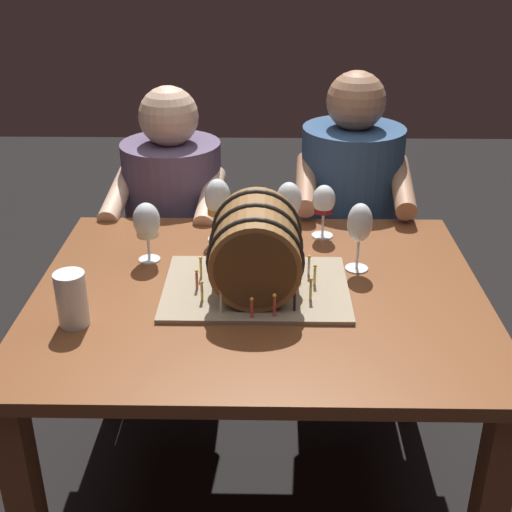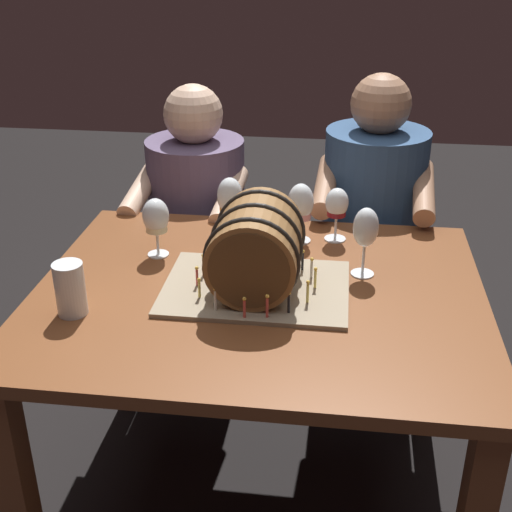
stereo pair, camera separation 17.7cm
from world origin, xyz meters
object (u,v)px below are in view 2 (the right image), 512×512
Objects in this scene: barrel_cake at (256,251)px; person_seated_left at (198,245)px; wine_glass_white at (156,218)px; wine_glass_empty at (366,229)px; beer_pint at (70,291)px; wine_glass_rose at (301,205)px; wine_glass_amber at (230,199)px; dining_table at (259,327)px; wine_glass_red at (337,205)px; person_seated_right at (369,247)px.

barrel_cake is 0.85m from person_seated_left.
person_seated_left is at bearing 90.15° from wine_glass_white.
wine_glass_empty is 0.79m from beer_pint.
wine_glass_rose reaches higher than beer_pint.
wine_glass_rose is at bearing 2.14° from wine_glass_amber.
wine_glass_red is at bearing 61.06° from dining_table.
dining_table is 0.41m from wine_glass_rose.
person_seated_right is (0.64, 0.00, 0.03)m from person_seated_left.
person_seated_right is (0.13, 0.37, -0.30)m from wine_glass_red.
wine_glass_empty is 0.17× the size of person_seated_left.
beer_pint is (-0.32, -0.49, -0.07)m from wine_glass_amber.
person_seated_right reaches higher than dining_table.
dining_table is at bearing -104.78° from wine_glass_rose.
dining_table is 7.13× the size of wine_glass_red.
wine_glass_amber reaches higher than wine_glass_rose.
barrel_cake is 2.48× the size of wine_glass_amber.
person_seated_left reaches higher than wine_glass_amber.
wine_glass_rose is at bearing 20.46° from wine_glass_white.
person_seated_left is at bearing 144.45° from wine_glass_red.
wine_glass_white reaches higher than dining_table.
wine_glass_rose is 1.35× the size of beer_pint.
beer_pint is 0.95m from person_seated_left.
beer_pint is (-0.53, -0.50, -0.06)m from wine_glass_rose.
person_seated_left reaches higher than dining_table.
dining_table is 0.39m from wine_glass_empty.
person_seated_left is at bearing 135.21° from wine_glass_empty.
person_seated_left is at bearing -179.98° from person_seated_right.
wine_glass_white is at bearing 151.37° from dining_table.
wine_glass_white is 0.60m from wine_glass_empty.
barrel_cake is at bearing -106.04° from wine_glass_rose.
person_seated_left is at bearing 115.79° from wine_glass_amber.
wine_glass_amber is (-0.12, 0.32, 0.02)m from barrel_cake.
dining_table is at bearing 21.58° from beer_pint.
dining_table is 0.79m from person_seated_right.
wine_glass_amber is 0.21m from wine_glass_rose.
wine_glass_red is at bearing 18.94° from wine_glass_white.
barrel_cake is at bearing 22.07° from beer_pint.
person_seated_left is (-0.60, 0.59, -0.36)m from wine_glass_empty.
beer_pint is at bearing -109.88° from wine_glass_white.
person_seated_left reaches higher than barrel_cake.
dining_table is at bearing -68.15° from wine_glass_amber.
person_seated_right is at bearing 0.02° from person_seated_left.
dining_table is at bearing -65.93° from person_seated_left.
dining_table is at bearing -114.04° from person_seated_right.
barrel_cake is at bearing -114.56° from person_seated_right.
barrel_cake is 0.43× the size of person_seated_left.
person_seated_left is 0.64m from person_seated_right.
wine_glass_white is (-0.19, -0.14, -0.01)m from wine_glass_amber.
wine_glass_empty reaches higher than dining_table.
dining_table is 6.45× the size of wine_glass_rose.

